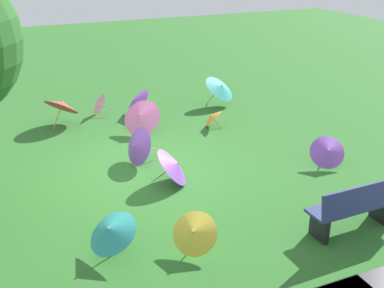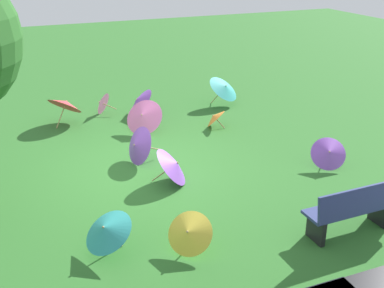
{
  "view_description": "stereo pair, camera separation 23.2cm",
  "coord_description": "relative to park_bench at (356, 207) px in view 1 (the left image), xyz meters",
  "views": [
    {
      "loc": [
        2.67,
        8.59,
        4.39
      ],
      "look_at": [
        -0.99,
        0.42,
        0.6
      ],
      "focal_mm": 44.85,
      "sensor_mm": 36.0,
      "label": 1
    },
    {
      "loc": [
        2.45,
        8.68,
        4.39
      ],
      "look_at": [
        -0.99,
        0.42,
        0.6
      ],
      "focal_mm": 44.85,
      "sensor_mm": 36.0,
      "label": 2
    }
  ],
  "objects": [
    {
      "name": "parasol_purple_0",
      "position": [
        2.0,
        -2.79,
        -0.08
      ],
      "size": [
        0.97,
        1.06,
        0.77
      ],
      "color": "tan",
      "rests_on": "ground"
    },
    {
      "name": "ground",
      "position": [
        2.47,
        -3.57,
        -0.47
      ],
      "size": [
        40.0,
        40.0,
        0.0
      ],
      "primitive_type": "plane",
      "color": "#2D6B28"
    },
    {
      "name": "parasol_red_1",
      "position": [
        3.41,
        -6.95,
        0.09
      ],
      "size": [
        1.19,
        1.21,
        0.88
      ],
      "color": "tan",
      "rests_on": "ground"
    },
    {
      "name": "parasol_purple_2",
      "position": [
        -1.18,
        -2.15,
        -0.11
      ],
      "size": [
        0.91,
        0.86,
        0.68
      ],
      "color": "tan",
      "rests_on": "ground"
    },
    {
      "name": "parasol_purple_3",
      "position": [
        1.49,
        -6.87,
        -0.06
      ],
      "size": [
        0.85,
        0.91,
        0.79
      ],
      "color": "tan",
      "rests_on": "ground"
    },
    {
      "name": "parasol_teal_0",
      "position": [
        -1.03,
        -6.74,
        0.08
      ],
      "size": [
        1.23,
        1.21,
        0.89
      ],
      "color": "tan",
      "rests_on": "ground"
    },
    {
      "name": "park_bench",
      "position": [
        0.0,
        0.0,
        0.0
      ],
      "size": [
        1.61,
        0.5,
        0.9
      ],
      "color": "navy",
      "rests_on": "ground"
    },
    {
      "name": "parasol_teal_1",
      "position": [
        3.77,
        -1.0,
        -0.05
      ],
      "size": [
        0.97,
        1.0,
        0.7
      ],
      "color": "tan",
      "rests_on": "ground"
    },
    {
      "name": "parasol_purple_1",
      "position": [
        2.41,
        -3.93,
        -0.05
      ],
      "size": [
        0.87,
        0.91,
        0.83
      ],
      "color": "tan",
      "rests_on": "ground"
    },
    {
      "name": "parasol_pink_1",
      "position": [
        2.4,
        -7.4,
        -0.15
      ],
      "size": [
        0.66,
        0.67,
        0.62
      ],
      "color": "tan",
      "rests_on": "ground"
    },
    {
      "name": "parasol_yellow_0",
      "position": [
        2.62,
        -0.53,
        -0.1
      ],
      "size": [
        0.91,
        0.91,
        0.67
      ],
      "color": "tan",
      "rests_on": "ground"
    },
    {
      "name": "parasol_orange_3",
      "position": [
        -0.02,
        -5.25,
        -0.19
      ],
      "size": [
        0.76,
        0.78,
        0.53
      ],
      "color": "tan",
      "rests_on": "ground"
    },
    {
      "name": "parasol_pink_0",
      "position": [
        1.77,
        -5.56,
        -0.02
      ],
      "size": [
        1.18,
        1.19,
        0.86
      ],
      "color": "tan",
      "rests_on": "ground"
    }
  ]
}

